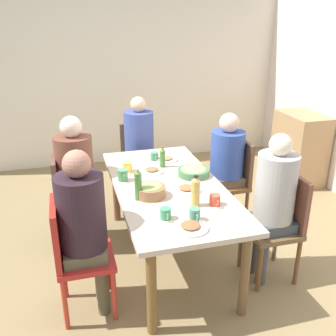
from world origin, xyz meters
TOP-DOWN VIEW (x-y plane):
  - ground_plane at (0.00, 0.00)m, footprint 6.30×6.30m
  - wall_left at (-2.68, 0.00)m, footprint 0.12×4.98m
  - dining_table at (0.00, 0.00)m, footprint 1.84×0.88m
  - chair_0 at (-0.46, 0.82)m, footprint 0.40×0.40m
  - person_0 at (-0.46, 0.73)m, footprint 0.34×0.34m
  - chair_1 at (-1.30, 0.00)m, footprint 0.40×0.40m
  - person_1 at (-1.21, 0.00)m, footprint 0.33×0.33m
  - chair_2 at (0.46, -0.82)m, footprint 0.40×0.40m
  - person_2 at (0.46, -0.73)m, footprint 0.33×0.33m
  - chair_3 at (0.46, 0.82)m, footprint 0.40×0.40m
  - person_3 at (0.46, 0.73)m, footprint 0.31×0.31m
  - chair_4 at (-0.46, -0.82)m, footprint 0.40×0.40m
  - person_4 at (-0.46, -0.73)m, footprint 0.34×0.34m
  - plate_0 at (-0.55, 0.14)m, footprint 0.21×0.21m
  - plate_1 at (-0.30, -0.07)m, footprint 0.21×0.21m
  - plate_2 at (0.73, -0.05)m, footprint 0.24×0.24m
  - plate_3 at (0.15, 0.11)m, footprint 0.24×0.24m
  - bowl_0 at (0.18, -0.19)m, footprint 0.24×0.24m
  - bowl_1 at (-0.13, 0.27)m, footprint 0.28×0.28m
  - cup_0 at (-0.38, -0.28)m, footprint 0.12×0.09m
  - cup_1 at (-0.19, -0.35)m, footprint 0.12×0.09m
  - cup_2 at (0.63, 0.02)m, footprint 0.11×0.08m
  - cup_3 at (0.45, 0.24)m, footprint 0.12×0.08m
  - cup_4 at (0.56, -0.17)m, footprint 0.11×0.08m
  - cup_5 at (-0.60, 0.03)m, footprint 0.12×0.08m
  - bottle_0 at (-0.40, 0.06)m, footprint 0.05×0.05m
  - bottle_1 at (0.21, -0.29)m, footprint 0.06×0.06m
  - bottle_2 at (0.42, 0.09)m, footprint 0.07×0.07m
  - side_cabinet at (-1.26, 2.13)m, footprint 0.70×0.44m

SIDE VIEW (x-z plane):
  - ground_plane at x=0.00m, z-range 0.00..0.00m
  - side_cabinet at x=-1.26m, z-range 0.00..0.90m
  - chair_0 at x=-0.46m, z-range 0.06..0.96m
  - chair_1 at x=-1.30m, z-range 0.06..0.96m
  - chair_2 at x=0.46m, z-range 0.06..0.96m
  - chair_3 at x=0.46m, z-range 0.06..0.96m
  - chair_4 at x=-0.46m, z-range 0.06..0.96m
  - dining_table at x=0.00m, z-range 0.28..1.02m
  - person_0 at x=-0.46m, z-range 0.13..1.32m
  - person_1 at x=-1.21m, z-range 0.12..1.37m
  - plate_0 at x=-0.55m, z-range 0.73..0.77m
  - plate_3 at x=0.15m, z-range 0.73..0.77m
  - plate_1 at x=-0.30m, z-range 0.73..0.77m
  - plate_2 at x=0.73m, z-range 0.73..0.77m
  - person_3 at x=0.46m, z-range 0.12..1.38m
  - person_2 at x=0.46m, z-range 0.13..1.39m
  - person_4 at x=-0.46m, z-range 0.13..1.39m
  - cup_5 at x=-0.60m, z-range 0.73..0.81m
  - bowl_1 at x=-0.13m, z-range 0.73..0.81m
  - cup_4 at x=0.56m, z-range 0.73..0.81m
  - cup_3 at x=0.45m, z-range 0.73..0.82m
  - cup_0 at x=-0.38m, z-range 0.73..0.82m
  - cup_2 at x=0.63m, z-range 0.73..0.82m
  - cup_1 at x=-0.19m, z-range 0.73..0.83m
  - bowl_0 at x=0.18m, z-range 0.73..0.84m
  - bottle_0 at x=-0.40m, z-range 0.73..0.93m
  - bottle_2 at x=0.42m, z-range 0.73..0.97m
  - bottle_1 at x=0.21m, z-range 0.73..0.99m
  - wall_left at x=-2.68m, z-range 0.00..2.60m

